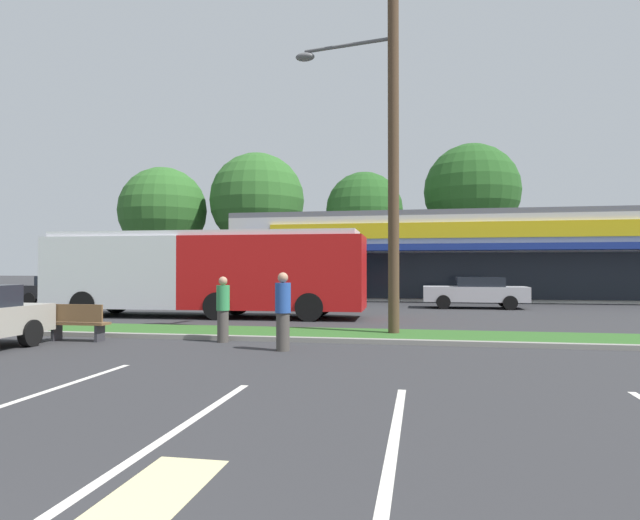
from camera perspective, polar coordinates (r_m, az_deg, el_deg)
grass_median at (r=15.29m, az=-1.15°, el=-7.62°), size 56.00×2.20×0.12m
curb_lip at (r=14.11m, az=-2.16°, el=-8.19°), size 56.00×0.24×0.12m
parking_stripe_0 at (r=9.43m, az=-26.72°, el=-12.12°), size 0.12×4.80×0.01m
parking_stripe_1 at (r=6.89m, az=-14.28°, el=-16.47°), size 0.12×4.80×0.01m
parking_stripe_2 at (r=6.44m, az=7.67°, el=-17.61°), size 0.12×4.80×0.01m
lot_arrow at (r=5.17m, az=-16.54°, el=-21.88°), size 0.70×1.60×0.01m
storefront_building at (r=36.14m, az=13.08°, el=0.28°), size 25.70×11.80×5.11m
tree_far_left at (r=49.05m, az=-15.89°, el=4.88°), size 7.40×7.40×10.44m
tree_left at (r=46.97m, az=-6.51°, el=6.13°), size 7.92×7.92×11.53m
tree_mid_left at (r=44.32m, az=4.59°, el=5.10°), size 6.11×6.11×9.52m
tree_mid at (r=47.30m, az=15.40°, el=6.82°), size 7.79×7.79×12.06m
utility_pole at (r=15.63m, az=7.10°, el=14.47°), size 3.13×2.38×11.27m
city_bus at (r=21.59m, az=-11.80°, el=-1.08°), size 12.32×2.96×3.25m
bus_stop_bench at (r=15.45m, az=-23.82°, el=-5.82°), size 1.60×0.45×0.95m
car_0 at (r=26.68m, az=15.74°, el=-3.20°), size 4.68×1.88×1.44m
car_2 at (r=31.12m, az=-24.75°, el=-2.80°), size 4.50×1.95×1.46m
pedestrian_near_bench at (r=12.53m, az=-3.85°, el=-5.31°), size 0.36×0.36×1.77m
pedestrian_by_pole at (r=14.17m, az=-9.97°, el=-5.01°), size 0.33×0.33×1.65m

